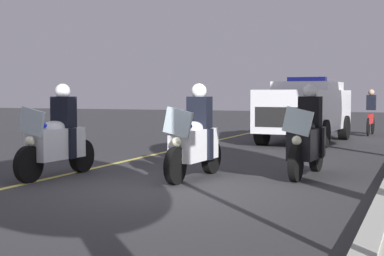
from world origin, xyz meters
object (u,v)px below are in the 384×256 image
police_motorcycle_trailing (307,139)px  cyclist_background (371,112)px  police_suv (306,108)px  police_motorcycle_lead_right (195,140)px  police_motorcycle_lead_left (57,139)px

police_motorcycle_trailing → cyclist_background: (-11.34, 0.18, 0.14)m
police_motorcycle_trailing → cyclist_background: 11.34m
police_suv → police_motorcycle_lead_right: bearing=-2.5°
police_motorcycle_lead_left → cyclist_background: size_ratio=1.22×
police_motorcycle_lead_right → cyclist_background: (-12.41, 2.00, 0.14)m
police_motorcycle_trailing → police_suv: 7.49m
police_motorcycle_lead_left → police_motorcycle_lead_right: bearing=108.2°
police_motorcycle_lead_left → police_motorcycle_trailing: size_ratio=1.00×
police_motorcycle_trailing → police_suv: bearing=-168.8°
cyclist_background → police_motorcycle_trailing: bearing=-0.9°
police_motorcycle_trailing → police_suv: (-7.34, -1.45, 0.37)m
cyclist_background → police_motorcycle_lead_left: bearing=-18.4°
cyclist_background → police_suv: bearing=-22.1°
police_motorcycle_lead_right → police_motorcycle_trailing: 2.11m
police_suv → police_motorcycle_lead_left: bearing=-16.8°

